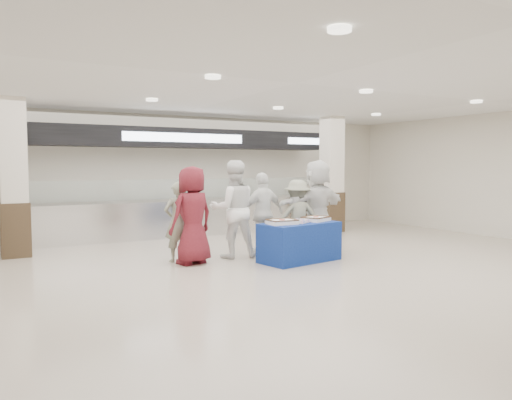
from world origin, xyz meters
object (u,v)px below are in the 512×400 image
civilian_maroon (192,215)px  civilian_white (317,206)px  sheet_cake_left (282,221)px  chef_short (263,213)px  chef_tall (233,209)px  sheet_cake_right (316,218)px  cupcake_tray (299,221)px  display_table (299,242)px  soldier_a (178,222)px  soldier_b (298,217)px

civilian_maroon → civilian_white: 2.88m
sheet_cake_left → civilian_white: (1.42, 0.84, 0.18)m
chef_short → chef_tall: bearing=5.4°
sheet_cake_right → civilian_maroon: bearing=163.5°
cupcake_tray → civilian_maroon: size_ratio=0.26×
display_table → sheet_cake_left: 0.61m
cupcake_tray → chef_tall: chef_tall is taller
civilian_maroon → soldier_a: (-0.15, 0.36, -0.15)m
sheet_cake_right → soldier_a: 2.70m
sheet_cake_right → chef_short: size_ratio=0.36×
sheet_cake_right → soldier_a: size_ratio=0.40×
sheet_cake_right → chef_short: bearing=119.0°
cupcake_tray → civilian_maroon: 2.04m
civilian_maroon → chef_tall: (0.96, 0.21, 0.06)m
civilian_white → soldier_b: bearing=-8.0°
sheet_cake_left → cupcake_tray: (0.41, 0.02, -0.02)m
chef_short → cupcake_tray: bearing=90.4°
soldier_b → civilian_white: bearing=-163.9°
civilian_maroon → soldier_a: 0.42m
sheet_cake_right → soldier_b: bearing=87.6°
display_table → soldier_a: 2.37m
display_table → sheet_cake_left: bearing=177.4°
sheet_cake_left → soldier_b: (0.90, 0.82, -0.03)m
display_table → chef_short: (-0.15, 1.14, 0.48)m
sheet_cake_right → cupcake_tray: bearing=-167.5°
display_table → cupcake_tray: bearing=-137.1°
sheet_cake_left → chef_tall: size_ratio=0.27×
cupcake_tray → civilian_white: size_ratio=0.25×
soldier_b → sheet_cake_left: bearing=55.3°
chef_tall → chef_short: size_ratio=1.14×
cupcake_tray → soldier_b: soldier_b is taller
sheet_cake_right → civilian_maroon: size_ratio=0.34×
soldier_a → chef_tall: bearing=168.3°
civilian_white → chef_tall: bearing=-16.6°
soldier_a → cupcake_tray: bearing=146.1°
display_table → cupcake_tray: size_ratio=3.20×
cupcake_tray → civilian_white: bearing=39.2°
soldier_a → soldier_b: 2.54m
chef_short → soldier_b: (0.62, -0.37, -0.08)m
cupcake_tray → soldier_a: size_ratio=0.31×
display_table → sheet_cake_right: sheet_cake_right is taller
civilian_maroon → chef_short: 1.79m
soldier_a → chef_tall: size_ratio=0.79×
cupcake_tray → civilian_white: (1.01, 0.82, 0.20)m
sheet_cake_right → civilian_maroon: 2.44m
cupcake_tray → civilian_maroon: civilian_maroon is taller
chef_tall → soldier_a: bearing=5.3°
display_table → sheet_cake_right: bearing=-0.5°
cupcake_tray → chef_tall: (-0.91, 1.01, 0.19)m
sheet_cake_right → chef_tall: (-1.37, 0.91, 0.17)m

